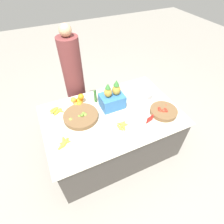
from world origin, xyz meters
TOP-DOWN VIEW (x-y plane):
  - ground_plane at (0.00, 0.00)m, footprint 12.00×12.00m
  - market_table at (0.00, 0.00)m, footprint 1.74×1.15m
  - lime_bowl at (-0.38, 0.11)m, footprint 0.44×0.44m
  - tomato_basket at (0.62, -0.24)m, footprint 0.35×0.35m
  - orange_pile at (-0.32, 0.38)m, footprint 0.19×0.17m
  - metal_bowl at (0.57, 0.19)m, footprint 0.30×0.30m
  - price_sign at (0.37, -0.30)m, footprint 0.11×0.03m
  - produce_crate at (0.07, 0.15)m, footprint 0.30×0.24m
  - veg_bundle at (-0.10, 0.32)m, footprint 0.03×0.03m
  - banana_bunch_middle_right at (-0.64, 0.35)m, footprint 0.19×0.14m
  - banana_bunch_front_left at (-0.67, -0.19)m, footprint 0.16×0.17m
  - banana_bunch_back_center at (0.03, -0.23)m, footprint 0.15×0.16m
  - vendor_person at (-0.26, 0.81)m, footprint 0.29×0.29m

SIDE VIEW (x-z plane):
  - ground_plane at x=0.00m, z-range 0.00..0.00m
  - market_table at x=0.00m, z-range 0.00..0.69m
  - banana_bunch_front_left at x=-0.67m, z-range 0.69..0.72m
  - banana_bunch_back_center at x=0.03m, z-range 0.69..0.72m
  - banana_bunch_middle_right at x=-0.64m, z-range 0.68..0.74m
  - tomato_basket at x=0.62m, z-range 0.68..0.76m
  - lime_bowl at x=-0.38m, z-range 0.67..0.77m
  - metal_bowl at x=0.57m, z-range 0.69..0.77m
  - price_sign at x=0.37m, z-range 0.69..0.78m
  - orange_pile at x=-0.32m, z-range 0.67..0.82m
  - vendor_person at x=-0.26m, z-range -0.05..1.55m
  - veg_bundle at x=-0.10m, z-range 0.69..0.89m
  - produce_crate at x=0.07m, z-range 0.62..1.02m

